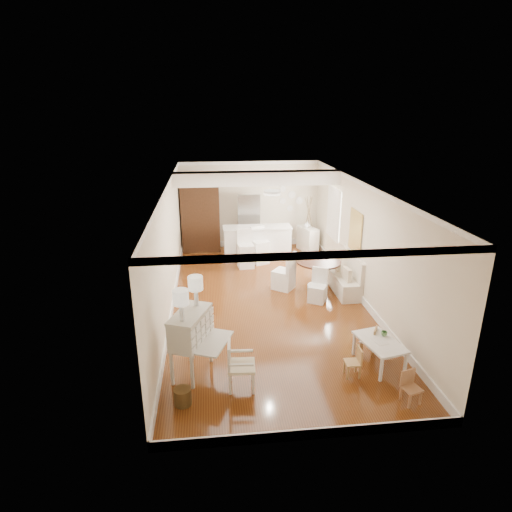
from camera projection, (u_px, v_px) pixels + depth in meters
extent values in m
plane|color=brown|center=(268.00, 302.00, 10.24)|extent=(9.00, 9.00, 0.00)
cube|color=white|center=(269.00, 186.00, 9.31)|extent=(4.50, 9.00, 0.04)
cube|color=beige|center=(249.00, 205.00, 14.00)|extent=(4.50, 0.04, 2.80)
cube|color=beige|center=(316.00, 354.00, 5.56)|extent=(4.50, 0.04, 2.80)
cube|color=beige|center=(169.00, 250.00, 9.54)|extent=(0.04, 9.00, 2.80)
cube|color=beige|center=(363.00, 244.00, 10.01)|extent=(0.04, 9.00, 2.80)
cube|color=white|center=(257.00, 178.00, 11.44)|extent=(4.50, 0.45, 0.36)
cube|color=tan|center=(355.00, 232.00, 10.43)|extent=(0.04, 0.84, 1.04)
cube|color=white|center=(334.00, 213.00, 12.21)|extent=(0.04, 1.10, 1.40)
cylinder|color=#381E11|center=(212.00, 192.00, 13.71)|extent=(0.30, 0.03, 0.30)
cylinder|color=white|center=(272.00, 193.00, 8.86)|extent=(0.36, 0.36, 0.08)
cube|color=beige|center=(191.00, 343.00, 7.35)|extent=(1.20, 1.21, 1.18)
cube|color=silver|center=(241.00, 365.00, 7.02)|extent=(0.52, 0.52, 0.84)
cylinder|color=#493316|center=(183.00, 396.00, 6.70)|extent=(0.36, 0.36, 0.28)
cube|color=silver|center=(379.00, 353.00, 7.69)|extent=(0.78, 1.08, 0.49)
cube|color=tan|center=(353.00, 362.00, 7.36)|extent=(0.27, 0.27, 0.55)
cube|color=#AA7E4D|center=(368.00, 340.00, 8.04)|extent=(0.37, 0.37, 0.57)
cube|color=#A8724C|center=(412.00, 388.00, 6.68)|extent=(0.32, 0.32, 0.55)
cube|color=silver|center=(343.00, 272.00, 10.75)|extent=(0.52, 1.60, 0.98)
cylinder|color=#482317|center=(318.00, 275.00, 10.88)|extent=(1.29, 1.29, 0.77)
cube|color=white|center=(318.00, 286.00, 10.17)|extent=(0.53, 0.54, 0.81)
cube|color=white|center=(284.00, 271.00, 10.87)|extent=(0.67, 0.66, 0.98)
cube|color=white|center=(257.00, 243.00, 12.99)|extent=(2.05, 0.65, 1.03)
cube|color=white|center=(246.00, 249.00, 12.32)|extent=(0.48, 0.48, 1.10)
cube|color=white|center=(260.00, 245.00, 12.65)|extent=(0.56, 0.56, 1.10)
cube|color=#381E11|center=(200.00, 216.00, 13.61)|extent=(1.20, 0.60, 2.30)
imported|color=silver|center=(260.00, 222.00, 13.87)|extent=(0.75, 0.65, 1.80)
cube|color=silver|center=(308.00, 239.00, 13.79)|extent=(0.59, 0.89, 0.78)
imported|color=#589154|center=(384.00, 334.00, 7.78)|extent=(0.12, 0.12, 0.09)
imported|color=silver|center=(307.00, 224.00, 13.62)|extent=(0.20, 0.20, 0.21)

